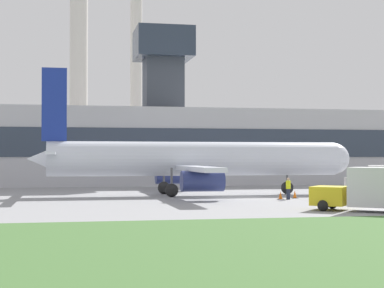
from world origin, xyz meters
TOP-DOWN VIEW (x-y plane):
  - ground_plane at (0.00, 0.00)m, footprint 400.00×400.00m
  - terminal_building at (-0.14, 27.21)m, footprint 69.85×13.80m
  - smokestack_left at (-12.08, 59.79)m, footprint 3.50×3.50m
  - smokestack_right at (-2.10, 60.77)m, footprint 2.40×2.40m
  - airplane at (-3.60, 3.76)m, footprint 28.74×25.27m
  - pushback_tug at (12.23, 2.58)m, footprint 3.68×3.04m
  - baggage_truck at (3.81, -14.66)m, footprint 6.04×5.49m
  - ground_crew_person at (2.78, -3.16)m, footprint 0.54×0.54m
  - traffic_cone_near_nose at (2.24, -2.87)m, footprint 0.48×0.48m
  - traffic_cone_wingtip at (3.84, -1.79)m, footprint 0.45×0.45m

SIDE VIEW (x-z plane):
  - ground_plane at x=0.00m, z-range 0.00..0.00m
  - traffic_cone_near_nose at x=2.24m, z-range -0.03..0.59m
  - traffic_cone_wingtip at x=3.84m, z-range -0.03..0.62m
  - ground_crew_person at x=2.78m, z-range 0.02..1.73m
  - pushback_tug at x=12.23m, z-range -0.10..1.85m
  - baggage_truck at x=3.81m, z-range -0.03..2.69m
  - airplane at x=-3.60m, z-range -2.35..8.51m
  - terminal_building at x=-0.14m, z-range -4.71..14.48m
  - smokestack_left at x=-12.08m, z-range 0.14..39.66m
  - smokestack_right at x=-2.10m, z-range 0.10..43.68m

